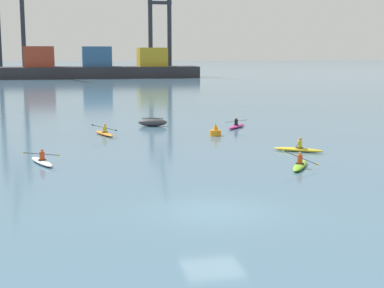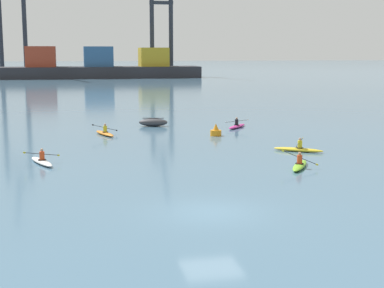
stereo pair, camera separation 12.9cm
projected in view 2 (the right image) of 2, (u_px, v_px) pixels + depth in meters
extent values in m
plane|color=#476B84|center=(212.00, 212.00, 24.02)|extent=(800.00, 800.00, 0.00)
cube|color=#28282D|center=(99.00, 72.00, 146.85)|extent=(51.90, 10.63, 2.89)
cube|color=#993823|center=(41.00, 57.00, 143.32)|extent=(7.27, 7.44, 5.14)
cube|color=#2D5684|center=(98.00, 57.00, 146.21)|extent=(7.27, 7.44, 5.11)
cube|color=#B29323|center=(154.00, 57.00, 149.11)|extent=(7.27, 7.44, 4.84)
cylinder|color=#232833|center=(0.00, 21.00, 154.31)|extent=(1.20, 1.20, 29.69)
cylinder|color=#232833|center=(24.00, 21.00, 155.61)|extent=(1.20, 1.20, 29.69)
cylinder|color=#232833|center=(152.00, 33.00, 157.61)|extent=(1.20, 1.20, 23.52)
cylinder|color=#232833|center=(171.00, 33.00, 158.69)|extent=(1.20, 1.20, 23.52)
cube|color=#232833|center=(161.00, 3.00, 156.83)|extent=(6.53, 0.90, 0.90)
ellipsoid|color=#38383D|center=(153.00, 122.00, 51.77)|extent=(2.78, 1.66, 0.70)
cube|color=#38383D|center=(153.00, 118.00, 51.70)|extent=(1.91, 0.50, 0.06)
cylinder|color=orange|center=(216.00, 133.00, 45.91)|extent=(0.90, 0.90, 0.45)
cone|color=orange|center=(216.00, 127.00, 45.83)|extent=(0.49, 0.49, 0.55)
ellipsoid|color=#7ABC2D|center=(300.00, 166.00, 33.23)|extent=(2.28, 3.22, 0.26)
torus|color=black|center=(299.00, 163.00, 33.11)|extent=(0.67, 0.67, 0.05)
cylinder|color=#DB471E|center=(300.00, 159.00, 33.07)|extent=(0.30, 0.30, 0.50)
sphere|color=tan|center=(300.00, 153.00, 33.02)|extent=(0.19, 0.19, 0.19)
cylinder|color=black|center=(300.00, 158.00, 33.10)|extent=(1.72, 1.07, 0.72)
ellipsoid|color=yellow|center=(283.00, 151.00, 33.37)|extent=(0.20, 0.14, 0.16)
ellipsoid|color=yellow|center=(317.00, 165.00, 32.83)|extent=(0.20, 0.14, 0.16)
ellipsoid|color=orange|center=(105.00, 133.00, 46.26)|extent=(1.65, 3.41, 0.26)
torus|color=black|center=(105.00, 132.00, 46.15)|extent=(0.62, 0.62, 0.05)
cylinder|color=gold|center=(105.00, 129.00, 46.12)|extent=(0.30, 0.30, 0.50)
sphere|color=tan|center=(105.00, 125.00, 46.06)|extent=(0.19, 0.19, 0.19)
cylinder|color=black|center=(105.00, 128.00, 46.14)|extent=(1.93, 0.68, 0.61)
ellipsoid|color=black|center=(93.00, 125.00, 45.59)|extent=(0.21, 0.10, 0.16)
ellipsoid|color=black|center=(117.00, 130.00, 46.69)|extent=(0.21, 0.10, 0.16)
ellipsoid|color=#C13384|center=(237.00, 126.00, 50.69)|extent=(2.59, 3.03, 0.26)
torus|color=black|center=(237.00, 125.00, 50.57)|extent=(0.69, 0.69, 0.05)
cylinder|color=black|center=(237.00, 122.00, 50.54)|extent=(0.30, 0.30, 0.50)
sphere|color=tan|center=(237.00, 118.00, 50.48)|extent=(0.19, 0.19, 0.19)
cylinder|color=black|center=(237.00, 121.00, 50.56)|extent=(1.65, 1.32, 0.37)
ellipsoid|color=silver|center=(226.00, 122.00, 51.05)|extent=(0.18, 0.15, 0.14)
ellipsoid|color=silver|center=(248.00, 120.00, 50.08)|extent=(0.18, 0.15, 0.14)
ellipsoid|color=silver|center=(42.00, 162.00, 34.40)|extent=(1.77, 3.39, 0.26)
torus|color=black|center=(42.00, 160.00, 34.29)|extent=(0.63, 0.63, 0.05)
cylinder|color=#DB471E|center=(42.00, 156.00, 34.26)|extent=(0.30, 0.30, 0.50)
sphere|color=tan|center=(42.00, 150.00, 34.20)|extent=(0.19, 0.19, 0.19)
cylinder|color=black|center=(42.00, 154.00, 34.28)|extent=(1.95, 0.77, 0.39)
ellipsoid|color=yellow|center=(24.00, 153.00, 33.70)|extent=(0.20, 0.11, 0.14)
ellipsoid|color=yellow|center=(58.00, 155.00, 34.86)|extent=(0.20, 0.11, 0.14)
ellipsoid|color=yellow|center=(298.00, 150.00, 38.61)|extent=(3.13, 2.44, 0.26)
torus|color=black|center=(300.00, 148.00, 38.55)|extent=(0.68, 0.68, 0.05)
cylinder|color=gold|center=(300.00, 144.00, 38.51)|extent=(0.30, 0.30, 0.50)
sphere|color=tan|center=(300.00, 139.00, 38.46)|extent=(0.19, 0.19, 0.19)
cylinder|color=black|center=(299.00, 143.00, 38.52)|extent=(1.22, 1.72, 0.38)
ellipsoid|color=yellow|center=(296.00, 148.00, 37.61)|extent=(0.15, 0.18, 0.14)
ellipsoid|color=yellow|center=(303.00, 138.00, 39.43)|extent=(0.15, 0.18, 0.14)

